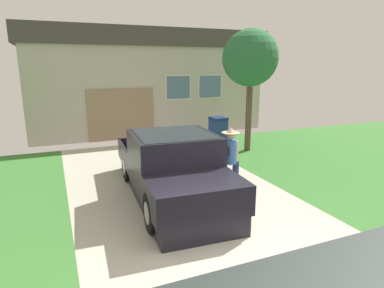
# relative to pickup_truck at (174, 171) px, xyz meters

# --- Properties ---
(pickup_truck) EXTENTS (2.20, 5.24, 1.63)m
(pickup_truck) POSITION_rel_pickup_truck_xyz_m (0.00, 0.00, 0.00)
(pickup_truck) COLOR black
(pickup_truck) RESTS_ON ground
(person_with_hat) EXTENTS (0.49, 0.43, 1.76)m
(person_with_hat) POSITION_rel_pickup_truck_xyz_m (1.26, -0.46, 0.27)
(person_with_hat) COLOR navy
(person_with_hat) RESTS_ON ground
(handbag) EXTENTS (0.38, 0.17, 0.43)m
(handbag) POSITION_rel_pickup_truck_xyz_m (1.10, -0.61, -0.59)
(handbag) COLOR beige
(handbag) RESTS_ON ground
(house_with_garage) EXTENTS (11.18, 5.57, 4.76)m
(house_with_garage) POSITION_rel_pickup_truck_xyz_m (1.81, 9.75, 1.69)
(house_with_garage) COLOR #B5AD9F
(house_with_garage) RESTS_ON ground
(front_yard_tree) EXTENTS (2.13, 2.14, 4.47)m
(front_yard_tree) POSITION_rel_pickup_truck_xyz_m (4.29, 3.54, 2.71)
(front_yard_tree) COLOR brown
(front_yard_tree) RESTS_ON ground
(wheeled_trash_bin) EXTENTS (0.60, 0.72, 1.06)m
(wheeled_trash_bin) POSITION_rel_pickup_truck_xyz_m (3.78, 5.00, -0.14)
(wheeled_trash_bin) COLOR navy
(wheeled_trash_bin) RESTS_ON ground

